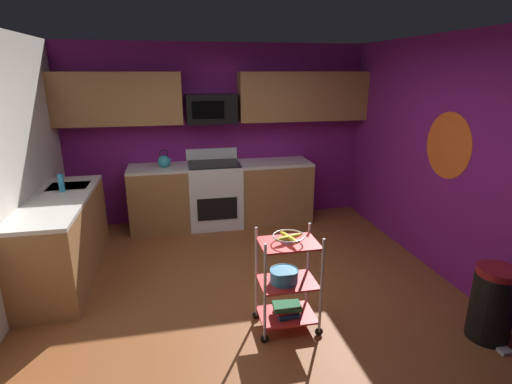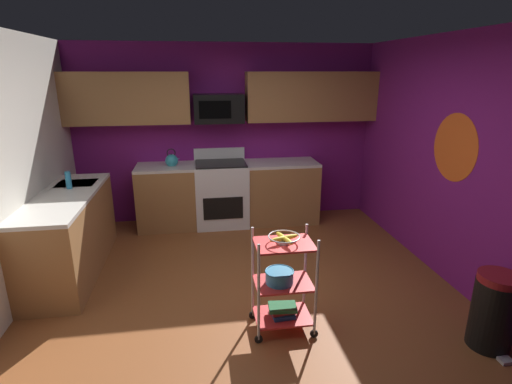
% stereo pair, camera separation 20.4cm
% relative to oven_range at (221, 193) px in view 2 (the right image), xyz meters
% --- Properties ---
extents(floor, '(4.40, 4.80, 0.04)m').
position_rel_oven_range_xyz_m(floor, '(0.11, -2.10, -0.50)').
color(floor, brown).
rests_on(floor, ground).
extents(wall_back, '(4.52, 0.06, 2.60)m').
position_rel_oven_range_xyz_m(wall_back, '(0.11, 0.33, 0.82)').
color(wall_back, '#751970').
rests_on(wall_back, ground).
extents(wall_right, '(0.06, 4.80, 2.60)m').
position_rel_oven_range_xyz_m(wall_right, '(2.34, -2.10, 0.82)').
color(wall_right, '#751970').
rests_on(wall_right, ground).
extents(wall_flower_decal, '(0.00, 0.71, 0.71)m').
position_rel_oven_range_xyz_m(wall_flower_decal, '(2.31, -1.91, 0.97)').
color(wall_flower_decal, '#E5591E').
extents(counter_run, '(3.52, 2.45, 0.92)m').
position_rel_oven_range_xyz_m(counter_run, '(-0.68, -0.51, -0.01)').
color(counter_run, '#9E6B3D').
rests_on(counter_run, ground).
extents(oven_range, '(0.76, 0.65, 1.10)m').
position_rel_oven_range_xyz_m(oven_range, '(0.00, 0.00, 0.00)').
color(oven_range, white).
rests_on(oven_range, ground).
extents(upper_cabinets, '(4.40, 0.33, 0.70)m').
position_rel_oven_range_xyz_m(upper_cabinets, '(0.14, 0.13, 1.37)').
color(upper_cabinets, '#9E6B3D').
extents(microwave, '(0.70, 0.39, 0.40)m').
position_rel_oven_range_xyz_m(microwave, '(-0.00, 0.10, 1.22)').
color(microwave, black).
extents(rolling_cart, '(0.56, 0.37, 0.91)m').
position_rel_oven_range_xyz_m(rolling_cart, '(0.36, -2.62, -0.03)').
color(rolling_cart, silver).
rests_on(rolling_cart, ground).
extents(fruit_bowl, '(0.27, 0.27, 0.07)m').
position_rel_oven_range_xyz_m(fruit_bowl, '(0.36, -2.62, 0.40)').
color(fruit_bowl, silver).
rests_on(fruit_bowl, rolling_cart).
extents(mixing_bowl_large, '(0.25, 0.25, 0.11)m').
position_rel_oven_range_xyz_m(mixing_bowl_large, '(0.32, -2.62, 0.04)').
color(mixing_bowl_large, '#338CBF').
rests_on(mixing_bowl_large, rolling_cart).
extents(book_stack, '(0.26, 0.20, 0.10)m').
position_rel_oven_range_xyz_m(book_stack, '(0.36, -2.62, -0.30)').
color(book_stack, '#1E4C8C').
rests_on(book_stack, rolling_cart).
extents(kettle, '(0.21, 0.18, 0.26)m').
position_rel_oven_range_xyz_m(kettle, '(-0.69, -0.00, 0.52)').
color(kettle, teal).
rests_on(kettle, counter_run).
extents(dish_soap_bottle, '(0.06, 0.06, 0.20)m').
position_rel_oven_range_xyz_m(dish_soap_bottle, '(-1.80, -0.99, 0.54)').
color(dish_soap_bottle, '#2D8CBF').
rests_on(dish_soap_bottle, counter_run).
extents(trash_can, '(0.34, 0.42, 0.66)m').
position_rel_oven_range_xyz_m(trash_can, '(2.01, -3.12, -0.15)').
color(trash_can, black).
rests_on(trash_can, ground).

